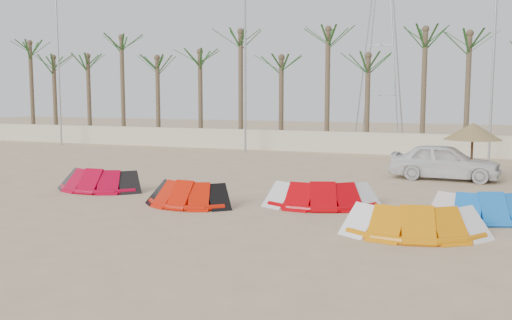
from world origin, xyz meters
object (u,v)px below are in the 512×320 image
at_px(car, 444,162).
at_px(kite_red_mid, 191,192).
at_px(kite_red_left, 103,179).
at_px(kite_orange, 416,218).
at_px(kite_red_right, 324,193).
at_px(kite_blue, 488,205).
at_px(parasol_left, 473,131).

bearing_deg(car, kite_red_mid, 141.78).
distance_m(kite_red_left, kite_orange, 12.12).
xyz_separation_m(kite_red_right, kite_orange, (3.15, -2.90, -0.00)).
distance_m(kite_blue, parasol_left, 7.64).
distance_m(kite_red_right, kite_orange, 4.28).
xyz_separation_m(kite_red_right, car, (3.38, 7.33, 0.35)).
xyz_separation_m(kite_red_mid, parasol_left, (8.55, 8.63, 1.67)).
xyz_separation_m(kite_red_mid, kite_blue, (9.03, 1.19, 0.00)).
distance_m(kite_red_right, kite_blue, 4.93).
bearing_deg(parasol_left, kite_red_mid, -134.74).
bearing_deg(kite_red_mid, kite_blue, 7.49).
distance_m(parasol_left, car, 1.70).
relative_size(kite_blue, parasol_left, 1.45).
height_order(kite_orange, kite_blue, same).
relative_size(kite_red_mid, kite_orange, 0.80).
distance_m(kite_red_left, kite_blue, 13.54).
height_order(kite_red_mid, kite_orange, same).
height_order(kite_red_mid, kite_red_right, same).
bearing_deg(parasol_left, kite_red_right, -121.80).
height_order(kite_orange, parasol_left, parasol_left).
bearing_deg(parasol_left, kite_blue, -86.33).
relative_size(kite_red_right, parasol_left, 1.59).
bearing_deg(kite_blue, car, 101.49).
height_order(parasol_left, car, parasol_left).
distance_m(kite_red_mid, kite_blue, 9.11).
relative_size(kite_red_mid, kite_red_right, 0.78).
bearing_deg(kite_red_left, kite_orange, -14.02).
bearing_deg(kite_red_left, car, 31.30).
height_order(kite_red_right, parasol_left, parasol_left).
height_order(kite_red_left, parasol_left, parasol_left).
relative_size(kite_orange, car, 0.84).
bearing_deg(kite_red_right, parasol_left, 58.20).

